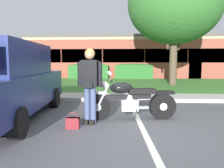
# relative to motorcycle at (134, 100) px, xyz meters

# --- Properties ---
(ground_plane) EXTENTS (140.00, 140.00, 0.00)m
(ground_plane) POSITION_rel_motorcycle_xyz_m (-0.13, -0.87, -0.48)
(ground_plane) COLOR #4C4C51
(curb_strip) EXTENTS (60.00, 0.20, 0.12)m
(curb_strip) POSITION_rel_motorcycle_xyz_m (-0.13, 2.49, -0.42)
(curb_strip) COLOR #ADA89E
(curb_strip) RESTS_ON ground
(concrete_walk) EXTENTS (60.00, 1.50, 0.08)m
(concrete_walk) POSITION_rel_motorcycle_xyz_m (-0.13, 3.34, -0.44)
(concrete_walk) COLOR #ADA89E
(concrete_walk) RESTS_ON ground
(grass_lawn) EXTENTS (60.00, 8.62, 0.06)m
(grass_lawn) POSITION_rel_motorcycle_xyz_m (-0.13, 8.40, -0.45)
(grass_lawn) COLOR #3D752D
(grass_lawn) RESTS_ON ground
(stall_stripe_0) EXTENTS (0.43, 4.40, 0.01)m
(stall_stripe_0) POSITION_rel_motorcycle_xyz_m (-2.81, -0.67, -0.48)
(stall_stripe_0) COLOR silver
(stall_stripe_0) RESTS_ON ground
(stall_stripe_1) EXTENTS (0.43, 4.40, 0.01)m
(stall_stripe_1) POSITION_rel_motorcycle_xyz_m (0.15, -0.67, -0.48)
(stall_stripe_1) COLOR silver
(stall_stripe_1) RESTS_ON ground
(motorcycle) EXTENTS (2.24, 0.82, 1.18)m
(motorcycle) POSITION_rel_motorcycle_xyz_m (0.00, 0.00, 0.00)
(motorcycle) COLOR black
(motorcycle) RESTS_ON ground
(rider_person) EXTENTS (0.57, 0.33, 1.70)m
(rider_person) POSITION_rel_motorcycle_xyz_m (-1.01, -0.44, 0.51)
(rider_person) COLOR black
(rider_person) RESTS_ON ground
(handbag) EXTENTS (0.28, 0.13, 0.36)m
(handbag) POSITION_rel_motorcycle_xyz_m (-1.31, -0.87, -0.34)
(handbag) COLOR maroon
(handbag) RESTS_ON ground
(parked_suv_adjacent) EXTENTS (2.31, 4.98, 1.86)m
(parked_suv_adjacent) POSITION_rel_motorcycle_xyz_m (-3.18, -0.23, 0.48)
(parked_suv_adjacent) COLOR navy
(parked_suv_adjacent) RESTS_ON ground
(shade_tree) EXTENTS (5.36, 5.36, 6.95)m
(shade_tree) POSITION_rel_motorcycle_xyz_m (2.54, 8.07, 4.17)
(shade_tree) COLOR #4C3D2D
(shade_tree) RESTS_ON ground
(hedge_left) EXTENTS (3.19, 0.90, 1.24)m
(hedge_left) POSITION_rel_motorcycle_xyz_m (-3.23, 12.75, 0.17)
(hedge_left) COLOR #286028
(hedge_left) RESTS_ON ground
(hedge_center_left) EXTENTS (2.95, 0.90, 1.24)m
(hedge_center_left) POSITION_rel_motorcycle_xyz_m (0.39, 12.75, 0.17)
(hedge_center_left) COLOR #286028
(hedge_center_left) RESTS_ON ground
(brick_building) EXTENTS (20.22, 11.11, 3.61)m
(brick_building) POSITION_rel_motorcycle_xyz_m (1.26, 18.47, 1.33)
(brick_building) COLOR brown
(brick_building) RESTS_ON ground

